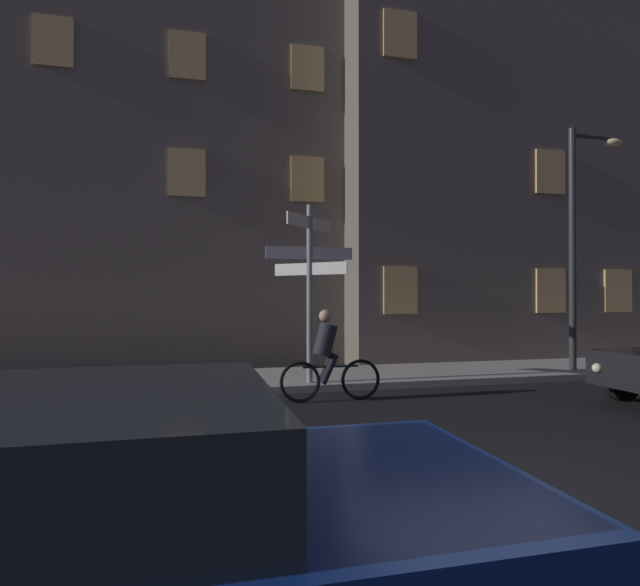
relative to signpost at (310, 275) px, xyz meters
The scene contains 7 objects.
ground_plane 6.37m from the signpost, 85.03° to the right, with size 80.00×80.00×0.00m, color black.
sidewalk_kerb 2.45m from the signpost, 62.05° to the left, with size 40.00×2.63×0.14m, color #9E9991.
signpost is the anchor object (origin of this frame).
street_lamp 6.61m from the signpost, ahead, with size 1.44×0.28×5.60m.
cyclist 1.93m from the signpost, 86.86° to the right, with size 1.82×0.32×1.61m.
building_left_block 10.92m from the signpost, 117.21° to the left, with size 12.44×8.40×17.89m.
building_right_block 11.71m from the signpost, 44.94° to the left, with size 10.96×9.98×16.00m.
Camera 1 is at (-2.72, -4.05, 1.83)m, focal length 29.05 mm.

